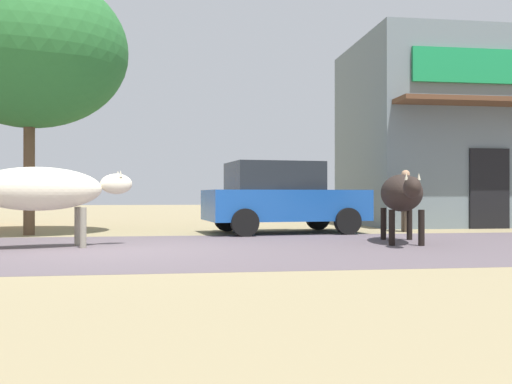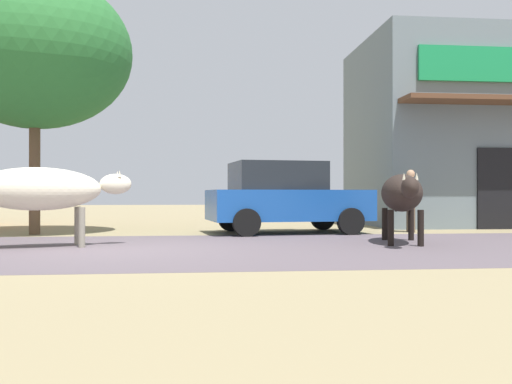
# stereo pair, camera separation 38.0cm
# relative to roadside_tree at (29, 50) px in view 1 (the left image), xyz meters

# --- Properties ---
(ground) EXTENTS (80.00, 80.00, 0.00)m
(ground) POSITION_rel_roadside_tree_xyz_m (2.40, -3.71, -4.08)
(ground) COLOR #90815C
(asphalt_road) EXTENTS (72.00, 5.95, 0.00)m
(asphalt_road) POSITION_rel_roadside_tree_xyz_m (2.40, -3.71, -4.08)
(asphalt_road) COLOR #5B4F56
(asphalt_road) RESTS_ON ground
(storefront_right_club) EXTENTS (6.55, 5.71, 5.44)m
(storefront_right_club) POSITION_rel_roadside_tree_xyz_m (11.82, 3.16, -1.36)
(storefront_right_club) COLOR slate
(storefront_right_club) RESTS_ON ground
(roadside_tree) EXTENTS (4.29, 4.29, 5.81)m
(roadside_tree) POSITION_rel_roadside_tree_xyz_m (0.00, 0.00, 0.00)
(roadside_tree) COLOR brown
(roadside_tree) RESTS_ON ground
(parked_hatchback_car) EXTENTS (3.83, 2.35, 1.64)m
(parked_hatchback_car) POSITION_rel_roadside_tree_xyz_m (5.64, -0.12, -3.24)
(parked_hatchback_car) COLOR #194B9D
(parked_hatchback_car) RESTS_ON ground
(cow_near_brown) EXTENTS (2.64, 1.37, 1.35)m
(cow_near_brown) POSITION_rel_roadside_tree_xyz_m (1.00, -3.31, -3.11)
(cow_near_brown) COLOR beige
(cow_near_brown) RESTS_ON ground
(cow_far_dark) EXTENTS (1.20, 2.60, 1.27)m
(cow_far_dark) POSITION_rel_roadside_tree_xyz_m (7.34, -3.13, -3.17)
(cow_far_dark) COLOR black
(cow_far_dark) RESTS_ON ground
(pedestrian_by_shop) EXTENTS (0.43, 0.61, 1.48)m
(pedestrian_by_shop) POSITION_rel_roadside_tree_xyz_m (8.66, -0.16, -3.22)
(pedestrian_by_shop) COLOR brown
(pedestrian_by_shop) RESTS_ON ground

